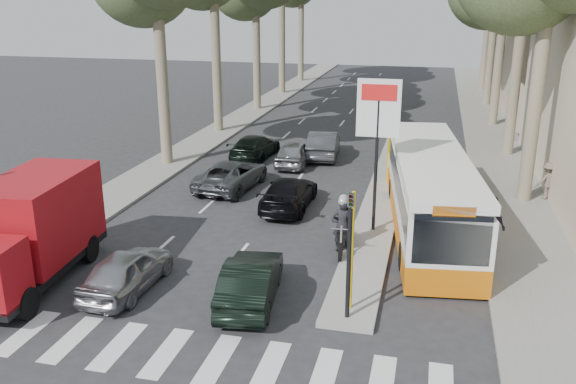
{
  "coord_description": "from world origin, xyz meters",
  "views": [
    {
      "loc": [
        5.11,
        -15.82,
        8.32
      ],
      "look_at": [
        0.24,
        4.23,
        1.6
      ],
      "focal_mm": 38.0,
      "sensor_mm": 36.0,
      "label": 1
    }
  ],
  "objects_px": {
    "silver_hatchback": "(127,270)",
    "dark_hatchback": "(251,280)",
    "city_bus": "(429,190)",
    "motorcycle": "(342,225)",
    "red_truck": "(30,230)"
  },
  "relations": [
    {
      "from": "dark_hatchback",
      "to": "city_bus",
      "type": "height_order",
      "value": "city_bus"
    },
    {
      "from": "silver_hatchback",
      "to": "motorcycle",
      "type": "xyz_separation_m",
      "value": [
        5.67,
        4.44,
        0.27
      ]
    },
    {
      "from": "city_bus",
      "to": "motorcycle",
      "type": "bearing_deg",
      "value": -144.01
    },
    {
      "from": "silver_hatchback",
      "to": "dark_hatchback",
      "type": "height_order",
      "value": "dark_hatchback"
    },
    {
      "from": "city_bus",
      "to": "red_truck",
      "type": "bearing_deg",
      "value": -155.38
    },
    {
      "from": "silver_hatchback",
      "to": "city_bus",
      "type": "height_order",
      "value": "city_bus"
    },
    {
      "from": "city_bus",
      "to": "motorcycle",
      "type": "height_order",
      "value": "city_bus"
    },
    {
      "from": "silver_hatchback",
      "to": "dark_hatchback",
      "type": "bearing_deg",
      "value": -175.46
    },
    {
      "from": "motorcycle",
      "to": "city_bus",
      "type": "bearing_deg",
      "value": 37.34
    },
    {
      "from": "dark_hatchback",
      "to": "city_bus",
      "type": "xyz_separation_m",
      "value": [
        4.71,
        6.85,
        0.89
      ]
    },
    {
      "from": "dark_hatchback",
      "to": "motorcycle",
      "type": "height_order",
      "value": "motorcycle"
    },
    {
      "from": "red_truck",
      "to": "silver_hatchback",
      "type": "bearing_deg",
      "value": -3.77
    },
    {
      "from": "red_truck",
      "to": "motorcycle",
      "type": "height_order",
      "value": "red_truck"
    },
    {
      "from": "silver_hatchback",
      "to": "city_bus",
      "type": "xyz_separation_m",
      "value": [
        8.43,
        7.04,
        0.91
      ]
    },
    {
      "from": "dark_hatchback",
      "to": "motorcycle",
      "type": "bearing_deg",
      "value": -121.91
    }
  ]
}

